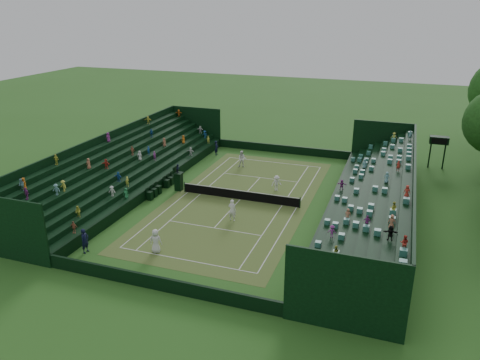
{
  "coord_description": "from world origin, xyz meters",
  "views": [
    {
      "loc": [
        13.67,
        -38.5,
        17.34
      ],
      "look_at": [
        0.0,
        0.0,
        2.0
      ],
      "focal_mm": 35.0,
      "sensor_mm": 36.0,
      "label": 1
    }
  ],
  "objects_px": {
    "tennis_net": "(240,195)",
    "umpire_chair": "(178,179)",
    "player_far_west": "(242,159)",
    "player_near_east": "(232,210)",
    "player_far_east": "(277,183)",
    "player_near_west": "(156,241)"
  },
  "relations": [
    {
      "from": "tennis_net",
      "to": "player_near_east",
      "type": "xyz_separation_m",
      "value": [
        0.9,
        -4.51,
        0.45
      ]
    },
    {
      "from": "player_far_east",
      "to": "tennis_net",
      "type": "bearing_deg",
      "value": -162.76
    },
    {
      "from": "player_far_west",
      "to": "player_far_east",
      "type": "height_order",
      "value": "player_far_west"
    },
    {
      "from": "tennis_net",
      "to": "umpire_chair",
      "type": "xyz_separation_m",
      "value": [
        -6.57,
        0.28,
        0.65
      ]
    },
    {
      "from": "umpire_chair",
      "to": "player_near_east",
      "type": "height_order",
      "value": "umpire_chair"
    },
    {
      "from": "tennis_net",
      "to": "umpire_chair",
      "type": "distance_m",
      "value": 6.61
    },
    {
      "from": "player_near_west",
      "to": "player_far_west",
      "type": "bearing_deg",
      "value": -100.8
    },
    {
      "from": "player_near_east",
      "to": "umpire_chair",
      "type": "bearing_deg",
      "value": -29.3
    },
    {
      "from": "umpire_chair",
      "to": "player_near_west",
      "type": "relative_size",
      "value": 1.48
    },
    {
      "from": "player_far_west",
      "to": "player_near_east",
      "type": "bearing_deg",
      "value": -85.12
    },
    {
      "from": "umpire_chair",
      "to": "player_far_east",
      "type": "bearing_deg",
      "value": 18.97
    },
    {
      "from": "umpire_chair",
      "to": "player_near_east",
      "type": "xyz_separation_m",
      "value": [
        7.46,
        -4.79,
        -0.2
      ]
    },
    {
      "from": "umpire_chair",
      "to": "player_far_west",
      "type": "relative_size",
      "value": 1.43
    },
    {
      "from": "player_far_west",
      "to": "player_near_west",
      "type": "bearing_deg",
      "value": -99.82
    },
    {
      "from": "tennis_net",
      "to": "player_far_east",
      "type": "distance_m",
      "value": 4.33
    },
    {
      "from": "tennis_net",
      "to": "umpire_chair",
      "type": "height_order",
      "value": "umpire_chair"
    },
    {
      "from": "umpire_chair",
      "to": "player_far_west",
      "type": "distance_m",
      "value": 9.5
    },
    {
      "from": "tennis_net",
      "to": "player_far_east",
      "type": "bearing_deg",
      "value": 52.7
    },
    {
      "from": "umpire_chair",
      "to": "player_far_west",
      "type": "xyz_separation_m",
      "value": [
        3.6,
        8.79,
        -0.21
      ]
    },
    {
      "from": "umpire_chair",
      "to": "player_far_east",
      "type": "xyz_separation_m",
      "value": [
        9.19,
        3.16,
        -0.39
      ]
    },
    {
      "from": "player_near_west",
      "to": "player_near_east",
      "type": "bearing_deg",
      "value": -128.03
    },
    {
      "from": "tennis_net",
      "to": "player_far_west",
      "type": "distance_m",
      "value": 9.56
    }
  ]
}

